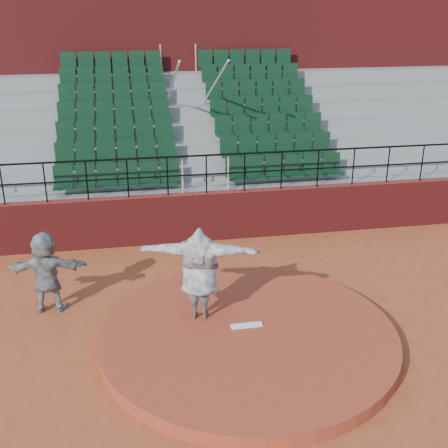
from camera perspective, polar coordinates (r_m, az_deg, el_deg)
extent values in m
plane|color=#A34624|center=(10.73, 2.47, -11.88)|extent=(90.00, 90.00, 0.00)
cylinder|color=#A03A23|center=(10.66, 2.48, -11.31)|extent=(5.50, 5.50, 0.25)
cube|color=white|center=(10.71, 2.31, -10.26)|extent=(0.60, 0.15, 0.03)
cube|color=maroon|center=(14.83, -1.75, 0.81)|extent=(24.00, 0.30, 1.30)
cylinder|color=black|center=(14.33, -1.82, 6.99)|extent=(24.00, 0.05, 0.05)
cylinder|color=black|center=(14.46, -1.80, 5.07)|extent=(24.00, 0.04, 0.04)
cylinder|color=black|center=(14.61, -21.61, 3.71)|extent=(0.04, 0.04, 1.00)
cylinder|color=black|center=(14.44, -17.73, 4.01)|extent=(0.04, 0.04, 1.00)
cylinder|color=black|center=(14.34, -13.76, 4.31)|extent=(0.04, 0.04, 1.00)
cylinder|color=black|center=(14.31, -9.76, 4.59)|extent=(0.04, 0.04, 1.00)
cylinder|color=black|center=(14.35, -5.76, 4.84)|extent=(0.04, 0.04, 1.00)
cylinder|color=black|center=(14.46, -1.80, 5.07)|extent=(0.04, 0.04, 1.00)
cylinder|color=black|center=(14.64, 2.09, 5.27)|extent=(0.04, 0.04, 1.00)
cylinder|color=black|center=(14.88, 5.87, 5.44)|extent=(0.04, 0.04, 1.00)
cylinder|color=black|center=(15.18, 9.52, 5.59)|extent=(0.04, 0.04, 1.00)
cylinder|color=black|center=(15.54, 13.01, 5.70)|extent=(0.04, 0.04, 1.00)
cylinder|color=black|center=(15.96, 16.33, 5.79)|extent=(0.04, 0.04, 1.00)
cylinder|color=black|center=(16.43, 19.48, 5.86)|extent=(0.04, 0.04, 1.00)
cube|color=gray|center=(15.36, -2.08, 1.56)|extent=(24.00, 0.85, 1.30)
cube|color=#10311C|center=(14.91, -10.74, 4.65)|extent=(3.30, 0.48, 0.72)
cube|color=#10311C|center=(15.52, 6.15, 5.58)|extent=(3.30, 0.48, 0.72)
cube|color=gray|center=(16.09, -2.53, 3.25)|extent=(24.00, 0.85, 1.70)
cube|color=#10311C|center=(15.63, -10.87, 6.94)|extent=(3.30, 0.48, 0.72)
cube|color=#10311C|center=(16.21, 5.36, 7.76)|extent=(3.30, 0.48, 0.72)
cube|color=gray|center=(16.83, -2.95, 4.79)|extent=(24.00, 0.85, 2.10)
cube|color=#10311C|center=(16.36, -10.98, 9.03)|extent=(3.30, 0.48, 0.72)
cube|color=#10311C|center=(16.92, 4.63, 9.76)|extent=(3.30, 0.48, 0.72)
cube|color=gray|center=(17.59, -3.34, 6.20)|extent=(24.00, 0.85, 2.50)
cube|color=#10311C|center=(17.12, -11.09, 10.94)|extent=(3.30, 0.48, 0.72)
cube|color=#10311C|center=(17.65, 3.96, 11.60)|extent=(3.30, 0.48, 0.72)
cube|color=gray|center=(18.35, -3.69, 7.49)|extent=(24.00, 0.85, 2.90)
cube|color=#10311C|center=(17.89, -11.19, 12.69)|extent=(3.30, 0.48, 0.72)
cube|color=#10311C|center=(18.40, 3.33, 13.29)|extent=(3.30, 0.48, 0.72)
cube|color=gray|center=(19.13, -4.02, 8.68)|extent=(24.00, 0.85, 3.30)
cube|color=#10311C|center=(18.68, -11.28, 14.28)|extent=(3.30, 0.48, 0.72)
cube|color=#10311C|center=(19.17, 2.74, 14.84)|extent=(3.30, 0.48, 0.72)
cube|color=gray|center=(19.91, -4.32, 9.78)|extent=(24.00, 0.85, 3.70)
cube|color=#10311C|center=(19.48, -11.36, 15.75)|extent=(3.30, 0.48, 0.72)
cube|color=#10311C|center=(19.95, 2.19, 16.27)|extent=(3.30, 0.48, 0.72)
cylinder|color=silver|center=(17.08, -5.54, 13.05)|extent=(0.06, 5.97, 2.46)
cylinder|color=silver|center=(17.23, -1.46, 13.21)|extent=(0.06, 5.97, 2.46)
cube|color=maroon|center=(21.54, -5.05, 15.23)|extent=(24.00, 3.00, 7.10)
imported|color=black|center=(10.59, -2.49, -5.00)|extent=(2.35, 1.17, 1.85)
imported|color=black|center=(11.88, -17.60, -4.66)|extent=(1.62, 0.61, 1.72)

